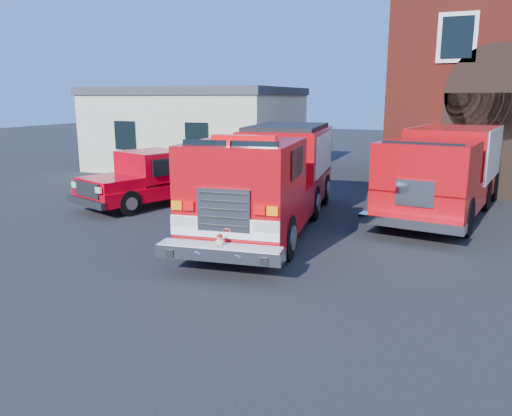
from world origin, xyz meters
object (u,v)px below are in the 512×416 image
at_px(fire_engine, 272,176).
at_px(pickup_truck, 159,178).
at_px(secondary_truck, 447,167).
at_px(side_building, 199,127).

relative_size(fire_engine, pickup_truck, 1.55).
bearing_deg(secondary_truck, fire_engine, -141.77).
distance_m(pickup_truck, secondary_truck, 10.13).
bearing_deg(fire_engine, pickup_truck, 162.85).
height_order(side_building, secondary_truck, side_building).
distance_m(side_building, fire_engine, 13.55).
bearing_deg(side_building, secondary_truck, -28.04).
height_order(side_building, pickup_truck, side_building).
bearing_deg(pickup_truck, side_building, 109.05).
relative_size(pickup_truck, secondary_truck, 0.70).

